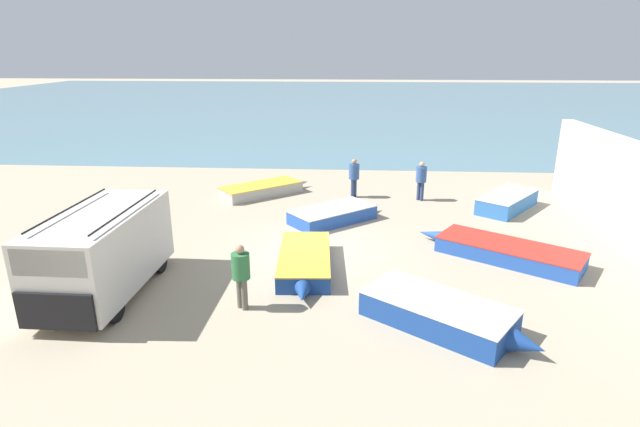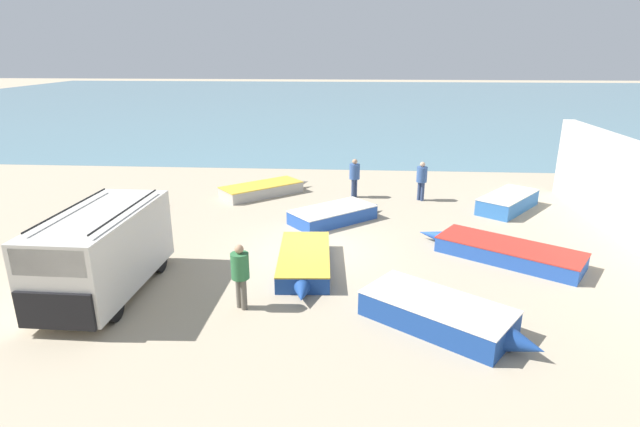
{
  "view_description": "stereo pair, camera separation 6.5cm",
  "coord_description": "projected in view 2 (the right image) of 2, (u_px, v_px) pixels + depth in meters",
  "views": [
    {
      "loc": [
        1.23,
        -15.59,
        6.5
      ],
      "look_at": [
        0.14,
        1.02,
        1.0
      ],
      "focal_mm": 28.0,
      "sensor_mm": 36.0,
      "label": 1
    },
    {
      "loc": [
        1.3,
        -15.59,
        6.5
      ],
      "look_at": [
        0.14,
        1.02,
        1.0
      ],
      "focal_mm": 28.0,
      "sensor_mm": 36.0,
      "label": 2
    }
  ],
  "objects": [
    {
      "name": "ground_plane",
      "position": [
        314.0,
        251.0,
        16.89
      ],
      "size": [
        200.0,
        200.0,
        0.0
      ],
      "primitive_type": "plane",
      "color": "tan"
    },
    {
      "name": "sea_water",
      "position": [
        346.0,
        101.0,
        66.14
      ],
      "size": [
        120.0,
        80.0,
        0.01
      ],
      "primitive_type": "cube",
      "color": "slate",
      "rests_on": "ground_plane"
    },
    {
      "name": "parked_van",
      "position": [
        103.0,
        250.0,
        13.59
      ],
      "size": [
        2.11,
        4.85,
        2.48
      ],
      "rotation": [
        0.0,
        0.0,
        4.7
      ],
      "color": "beige",
      "rests_on": "ground_plane"
    },
    {
      "name": "fishing_rowboat_0",
      "position": [
        504.0,
        251.0,
        16.18
      ],
      "size": [
        5.1,
        3.85,
        0.52
      ],
      "rotation": [
        0.0,
        0.0,
        2.56
      ],
      "color": "#234CA3",
      "rests_on": "ground_plane"
    },
    {
      "name": "fishing_rowboat_1",
      "position": [
        442.0,
        315.0,
        12.18
      ],
      "size": [
        4.2,
        3.48,
        0.66
      ],
      "rotation": [
        0.0,
        0.0,
        5.66
      ],
      "color": "navy",
      "rests_on": "ground_plane"
    },
    {
      "name": "fishing_rowboat_2",
      "position": [
        264.0,
        189.0,
        23.36
      ],
      "size": [
        4.11,
        3.67,
        0.51
      ],
      "rotation": [
        0.0,
        0.0,
        0.7
      ],
      "color": "#ADA89E",
      "rests_on": "ground_plane"
    },
    {
      "name": "fishing_rowboat_3",
      "position": [
        117.0,
        210.0,
        20.3
      ],
      "size": [
        2.22,
        4.72,
        0.58
      ],
      "rotation": [
        0.0,
        0.0,
        1.39
      ],
      "color": "#234CA3",
      "rests_on": "ground_plane"
    },
    {
      "name": "fishing_rowboat_4",
      "position": [
        509.0,
        201.0,
        21.23
      ],
      "size": [
        3.28,
        3.78,
        0.68
      ],
      "rotation": [
        0.0,
        0.0,
        0.9
      ],
      "color": "#2D66AD",
      "rests_on": "ground_plane"
    },
    {
      "name": "fishing_rowboat_5",
      "position": [
        335.0,
        214.0,
        19.76
      ],
      "size": [
        3.78,
        3.42,
        0.55
      ],
      "rotation": [
        0.0,
        0.0,
        0.7
      ],
      "color": "#234CA3",
      "rests_on": "ground_plane"
    },
    {
      "name": "fishing_rowboat_6",
      "position": [
        304.0,
        262.0,
        15.36
      ],
      "size": [
        1.78,
        4.47,
        0.53
      ],
      "rotation": [
        0.0,
        0.0,
        4.78
      ],
      "color": "navy",
      "rests_on": "ground_plane"
    },
    {
      "name": "fisherman_0",
      "position": [
        422.0,
        178.0,
        22.2
      ],
      "size": [
        0.46,
        0.46,
        1.77
      ],
      "rotation": [
        0.0,
        0.0,
        0.86
      ],
      "color": "navy",
      "rests_on": "ground_plane"
    },
    {
      "name": "fisherman_1",
      "position": [
        355.0,
        175.0,
        22.68
      ],
      "size": [
        0.47,
        0.47,
        1.79
      ],
      "rotation": [
        0.0,
        0.0,
        2.52
      ],
      "color": "navy",
      "rests_on": "ground_plane"
    },
    {
      "name": "fisherman_2",
      "position": [
        240.0,
        271.0,
        12.83
      ],
      "size": [
        0.47,
        0.47,
        1.79
      ],
      "rotation": [
        0.0,
        0.0,
        0.95
      ],
      "color": "#5B564C",
      "rests_on": "ground_plane"
    }
  ]
}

